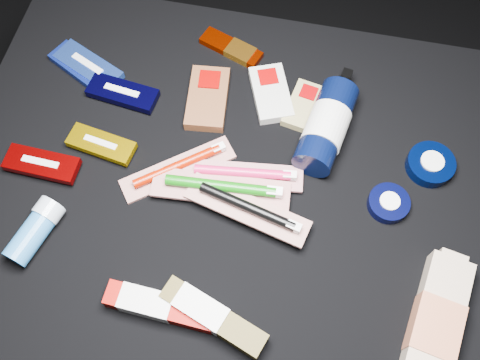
% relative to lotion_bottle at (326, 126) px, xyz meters
% --- Properties ---
extents(ground, '(3.00, 3.00, 0.00)m').
position_rel_lotion_bottle_xyz_m(ground, '(-0.14, -0.14, -0.43)').
color(ground, black).
rests_on(ground, ground).
extents(cloth_table, '(0.98, 0.78, 0.40)m').
position_rel_lotion_bottle_xyz_m(cloth_table, '(-0.14, -0.14, -0.23)').
color(cloth_table, black).
rests_on(cloth_table, ground).
extents(luna_bar_0, '(0.14, 0.11, 0.02)m').
position_rel_lotion_bottle_xyz_m(luna_bar_0, '(-0.47, 0.05, -0.03)').
color(luna_bar_0, '#1730AD').
rests_on(luna_bar_0, cloth_table).
extents(luna_bar_1, '(0.15, 0.10, 0.02)m').
position_rel_lotion_bottle_xyz_m(luna_bar_1, '(-0.46, 0.06, -0.02)').
color(luna_bar_1, '#264CB1').
rests_on(luna_bar_1, cloth_table).
extents(luna_bar_2, '(0.13, 0.06, 0.02)m').
position_rel_lotion_bottle_xyz_m(luna_bar_2, '(-0.38, 0.01, -0.02)').
color(luna_bar_2, black).
rests_on(luna_bar_2, cloth_table).
extents(luna_bar_3, '(0.12, 0.06, 0.02)m').
position_rel_lotion_bottle_xyz_m(luna_bar_3, '(-0.38, -0.10, -0.02)').
color(luna_bar_3, '#A98500').
rests_on(luna_bar_3, cloth_table).
extents(luna_bar_4, '(0.13, 0.05, 0.02)m').
position_rel_lotion_bottle_xyz_m(luna_bar_4, '(-0.47, -0.16, -0.02)').
color(luna_bar_4, '#6D0102').
rests_on(luna_bar_4, cloth_table).
extents(clif_bar_0, '(0.08, 0.14, 0.02)m').
position_rel_lotion_bottle_xyz_m(clif_bar_0, '(-0.22, 0.04, -0.02)').
color(clif_bar_0, brown).
rests_on(clif_bar_0, cloth_table).
extents(clif_bar_1, '(0.10, 0.13, 0.02)m').
position_rel_lotion_bottle_xyz_m(clif_bar_1, '(-0.11, 0.07, -0.02)').
color(clif_bar_1, beige).
rests_on(clif_bar_1, cloth_table).
extents(clif_bar_2, '(0.07, 0.11, 0.02)m').
position_rel_lotion_bottle_xyz_m(clif_bar_2, '(-0.04, 0.06, -0.03)').
color(clif_bar_2, olive).
rests_on(clif_bar_2, cloth_table).
extents(power_bar, '(0.13, 0.08, 0.02)m').
position_rel_lotion_bottle_xyz_m(power_bar, '(-0.20, 0.15, -0.03)').
color(power_bar, '#691200').
rests_on(power_bar, cloth_table).
extents(lotion_bottle, '(0.10, 0.22, 0.07)m').
position_rel_lotion_bottle_xyz_m(lotion_bottle, '(0.00, 0.00, 0.00)').
color(lotion_bottle, black).
rests_on(lotion_bottle, cloth_table).
extents(cream_tin_upper, '(0.08, 0.08, 0.03)m').
position_rel_lotion_bottle_xyz_m(cream_tin_upper, '(0.19, -0.03, -0.02)').
color(cream_tin_upper, black).
rests_on(cream_tin_upper, cloth_table).
extents(cream_tin_lower, '(0.07, 0.07, 0.02)m').
position_rel_lotion_bottle_xyz_m(cream_tin_lower, '(0.12, -0.11, -0.02)').
color(cream_tin_lower, black).
rests_on(cream_tin_lower, cloth_table).
extents(bodywash_bottle, '(0.10, 0.20, 0.04)m').
position_rel_lotion_bottle_xyz_m(bodywash_bottle, '(0.21, -0.29, -0.01)').
color(bodywash_bottle, tan).
rests_on(bodywash_bottle, cloth_table).
extents(deodorant_stick, '(0.07, 0.12, 0.05)m').
position_rel_lotion_bottle_xyz_m(deodorant_stick, '(-0.43, -0.28, -0.01)').
color(deodorant_stick, '#24639E').
rests_on(deodorant_stick, cloth_table).
extents(toothbrush_pack_0, '(0.19, 0.16, 0.02)m').
position_rel_lotion_bottle_xyz_m(toothbrush_pack_0, '(-0.24, -0.12, -0.03)').
color(toothbrush_pack_0, '#B9B2AC').
rests_on(toothbrush_pack_0, cloth_table).
extents(toothbrush_pack_1, '(0.21, 0.07, 0.02)m').
position_rel_lotion_bottle_xyz_m(toothbrush_pack_1, '(-0.12, -0.11, -0.02)').
color(toothbrush_pack_1, '#B3ADA6').
rests_on(toothbrush_pack_1, cloth_table).
extents(toothbrush_pack_2, '(0.24, 0.07, 0.03)m').
position_rel_lotion_bottle_xyz_m(toothbrush_pack_2, '(-0.15, -0.15, -0.01)').
color(toothbrush_pack_2, '#B0A7A4').
rests_on(toothbrush_pack_2, cloth_table).
extents(toothbrush_pack_3, '(0.22, 0.10, 0.02)m').
position_rel_lotion_bottle_xyz_m(toothbrush_pack_3, '(-0.10, -0.18, -0.00)').
color(toothbrush_pack_3, '#BBB1AE').
rests_on(toothbrush_pack_3, cloth_table).
extents(toothpaste_carton_red, '(0.17, 0.05, 0.03)m').
position_rel_lotion_bottle_xyz_m(toothpaste_carton_red, '(-0.21, -0.36, -0.02)').
color(toothpaste_carton_red, '#8C0600').
rests_on(toothpaste_carton_red, cloth_table).
extents(toothpaste_carton_green, '(0.17, 0.09, 0.03)m').
position_rel_lotion_bottle_xyz_m(toothpaste_carton_green, '(-0.13, -0.36, -0.01)').
color(toothpaste_carton_green, '#3F3410').
rests_on(toothpaste_carton_green, cloth_table).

